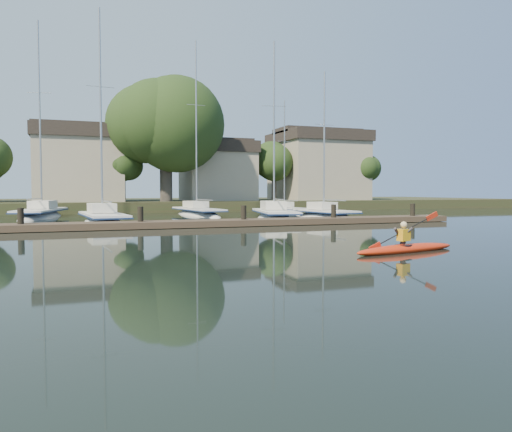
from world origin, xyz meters
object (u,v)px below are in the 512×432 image
object	(u,v)px
sailboat_5	(41,220)
sailboat_6	(198,218)
sailboat_1	(103,227)
sailboat_3	(274,222)
sailboat_4	(325,221)
dock	(194,223)
kayak	(406,247)
sailboat_7	(285,215)

from	to	relation	value
sailboat_5	sailboat_6	size ratio (longest dim) A/B	1.04
sailboat_1	sailboat_6	world-z (taller)	sailboat_6
sailboat_5	sailboat_3	bearing A→B (deg)	-14.98
sailboat_3	sailboat_4	bearing A→B (deg)	10.03
sailboat_4	sailboat_6	xyz separation A→B (m)	(-7.92, 7.53, 0.02)
sailboat_4	sailboat_6	world-z (taller)	sailboat_6
sailboat_3	sailboat_4	xyz separation A→B (m)	(4.04, -0.09, 0.01)
sailboat_5	sailboat_4	bearing A→B (deg)	-10.42
dock	sailboat_1	bearing A→B (deg)	135.46
kayak	sailboat_4	xyz separation A→B (m)	(6.89, 18.95, -0.38)
kayak	sailboat_6	distance (m)	26.50
sailboat_4	sailboat_7	bearing A→B (deg)	79.41
sailboat_4	sailboat_5	distance (m)	21.53
kayak	sailboat_6	world-z (taller)	sailboat_6
dock	sailboat_1	world-z (taller)	sailboat_1
dock	sailboat_6	bearing A→B (deg)	75.82
dock	sailboat_5	bearing A→B (deg)	123.87
sailboat_3	sailboat_6	bearing A→B (deg)	128.93
sailboat_3	sailboat_6	xyz separation A→B (m)	(-3.89, 7.44, 0.03)
sailboat_6	sailboat_7	bearing A→B (deg)	0.92
sailboat_4	sailboat_1	bearing A→B (deg)	174.14
dock	sailboat_6	distance (m)	13.11
kayak	dock	xyz separation A→B (m)	(-4.25, 13.78, 0.03)
kayak	sailboat_5	bearing A→B (deg)	103.86
kayak	sailboat_7	bearing A→B (deg)	63.06
sailboat_3	sailboat_5	bearing A→B (deg)	164.92
sailboat_3	sailboat_5	world-z (taller)	sailboat_5
kayak	dock	size ratio (longest dim) A/B	0.14
sailboat_5	sailboat_7	distance (m)	20.43
sailboat_1	sailboat_4	xyz separation A→B (m)	(15.88, 0.50, 0.00)
kayak	dock	distance (m)	14.42
dock	sailboat_5	distance (m)	15.89
sailboat_1	dock	bearing A→B (deg)	-50.27
sailboat_3	sailboat_7	distance (m)	9.59
sailboat_1	sailboat_4	size ratio (longest dim) A/B	1.21
sailboat_6	sailboat_7	distance (m)	8.43
sailboat_3	sailboat_6	size ratio (longest dim) A/B	0.90
sailboat_6	sailboat_7	xyz separation A→B (m)	(8.36, 1.05, 0.01)
kayak	sailboat_1	bearing A→B (deg)	103.95
sailboat_1	sailboat_7	bearing A→B (deg)	23.35
sailboat_4	sailboat_3	bearing A→B (deg)	171.02
sailboat_5	sailboat_7	xyz separation A→B (m)	(20.42, 0.56, 0.03)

